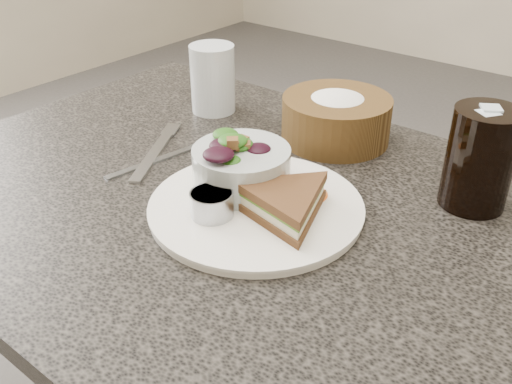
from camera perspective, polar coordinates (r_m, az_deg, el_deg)
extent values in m
cube|color=black|center=(1.03, -1.04, -18.66)|extent=(1.00, 0.70, 0.75)
cylinder|color=white|center=(0.74, 0.00, -1.59)|extent=(0.28, 0.28, 0.01)
cylinder|color=#9B9FA7|center=(0.71, -4.44, -1.20)|extent=(0.07, 0.07, 0.03)
cone|color=orange|center=(0.76, 5.16, 0.58)|extent=(0.08, 0.08, 0.03)
cube|color=#B0B2B6|center=(0.90, -10.16, 3.77)|extent=(0.10, 0.17, 0.00)
cube|color=#989DA3|center=(0.88, -9.75, 3.19)|extent=(0.04, 0.18, 0.00)
cylinder|color=silver|center=(1.03, -4.36, 11.22)|extent=(0.10, 0.10, 0.12)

